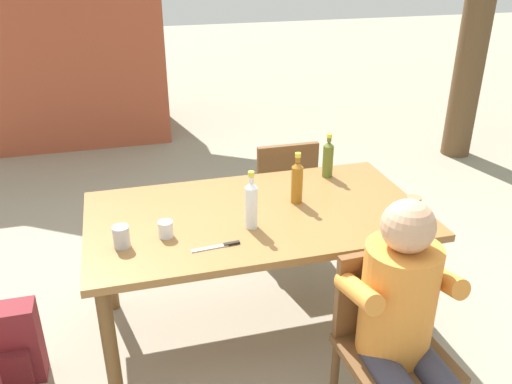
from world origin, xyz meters
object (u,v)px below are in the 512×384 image
at_px(bottle_clear, 251,204).
at_px(brick_kiosk, 56,9).
at_px(cup_glass, 166,229).
at_px(cup_steel, 121,237).
at_px(cup_terracotta, 413,206).
at_px(table_knife, 220,246).
at_px(bottle_amber, 297,181).
at_px(person_in_white_shirt, 405,322).
at_px(bottle_olive, 328,158).
at_px(chair_far_right, 282,190).
at_px(backpack_by_far_side, 7,348).
at_px(chair_near_right, 388,336).
at_px(dining_table, 256,226).

height_order(bottle_clear, brick_kiosk, brick_kiosk).
relative_size(cup_glass, cup_steel, 0.77).
distance_m(cup_terracotta, table_knife, 1.06).
bearing_deg(cup_steel, bottle_amber, 13.69).
bearing_deg(person_in_white_shirt, bottle_olive, 83.37).
distance_m(chair_far_right, bottle_amber, 0.85).
distance_m(bottle_olive, cup_steel, 1.36).
distance_m(bottle_olive, backpack_by_far_side, 2.04).
bearing_deg(cup_glass, chair_near_right, -36.42).
bearing_deg(cup_steel, person_in_white_shirt, -33.22).
xyz_separation_m(bottle_amber, table_knife, (-0.51, -0.36, -0.12)).
bearing_deg(cup_steel, brick_kiosk, 96.33).
relative_size(dining_table, table_knife, 7.42).
relative_size(cup_terracotta, brick_kiosk, 0.04).
distance_m(bottle_clear, cup_glass, 0.44).
relative_size(cup_terracotta, backpack_by_far_side, 0.22).
height_order(bottle_olive, cup_glass, bottle_olive).
relative_size(person_in_white_shirt, brick_kiosk, 0.45).
xyz_separation_m(cup_steel, backpack_by_far_side, (-0.63, 0.09, -0.61)).
xyz_separation_m(chair_near_right, backpack_by_far_side, (-1.73, 0.71, -0.27)).
relative_size(dining_table, bottle_amber, 6.11).
xyz_separation_m(dining_table, cup_terracotta, (0.80, -0.24, 0.13)).
xyz_separation_m(bottle_olive, cup_steel, (-1.25, -0.52, -0.06)).
bearing_deg(brick_kiosk, chair_far_right, -63.88).
xyz_separation_m(chair_near_right, bottle_clear, (-0.46, 0.64, 0.41)).
bearing_deg(cup_terracotta, backpack_by_far_side, 175.94).
height_order(chair_far_right, table_knife, chair_far_right).
height_order(bottle_clear, backpack_by_far_side, bottle_clear).
height_order(bottle_olive, table_knife, bottle_olive).
xyz_separation_m(person_in_white_shirt, bottle_olive, (0.14, 1.25, 0.23)).
bearing_deg(backpack_by_far_side, table_knife, -11.13).
bearing_deg(cup_glass, dining_table, 15.00).
height_order(chair_near_right, cup_steel, cup_steel).
distance_m(chair_far_right, bottle_clear, 1.13).
bearing_deg(cup_terracotta, bottle_amber, 151.74).
relative_size(chair_near_right, bottle_clear, 2.82).
bearing_deg(bottle_amber, table_knife, -145.08).
bearing_deg(table_knife, brick_kiosk, 101.96).
relative_size(chair_far_right, table_knife, 3.61).
relative_size(cup_glass, brick_kiosk, 0.03).
bearing_deg(person_in_white_shirt, backpack_by_far_side, 154.86).
bearing_deg(bottle_olive, bottle_clear, -140.95).
relative_size(cup_glass, table_knife, 0.34).
relative_size(backpack_by_far_side, brick_kiosk, 0.17).
xyz_separation_m(bottle_clear, cup_terracotta, (0.86, -0.09, -0.08)).
bearing_deg(bottle_olive, person_in_white_shirt, -96.63).
relative_size(bottle_clear, bottle_amber, 1.05).
bearing_deg(backpack_by_far_side, chair_far_right, 26.76).
distance_m(bottle_olive, table_knife, 1.04).
xyz_separation_m(cup_terracotta, cup_steel, (-1.50, 0.06, 0.00)).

